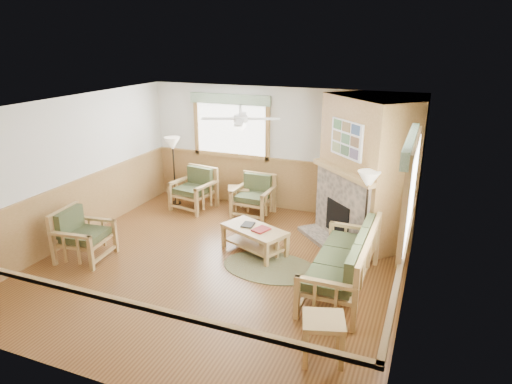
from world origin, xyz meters
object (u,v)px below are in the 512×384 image
at_px(armchair_left, 84,235).
at_px(end_table_sofa, 323,338).
at_px(sofa, 342,261).
at_px(armchair_back_left, 193,189).
at_px(floor_lamp_left, 174,171).
at_px(coffee_table, 254,240).
at_px(end_table_chairs, 239,198).
at_px(armchair_back_right, 253,196).
at_px(footstool, 274,243).
at_px(floor_lamp_right, 366,218).

distance_m(armchair_left, end_table_sofa, 4.61).
distance_m(sofa, armchair_back_left, 4.40).
bearing_deg(floor_lamp_left, coffee_table, -32.19).
height_order(armchair_left, end_table_sofa, armchair_left).
bearing_deg(coffee_table, sofa, 1.26).
xyz_separation_m(coffee_table, end_table_chairs, (-1.12, 1.86, 0.02)).
height_order(armchair_left, end_table_chairs, armchair_left).
bearing_deg(armchair_back_right, armchair_back_left, -173.81).
relative_size(armchair_back_left, end_table_chairs, 1.76).
bearing_deg(armchair_left, coffee_table, -69.84).
xyz_separation_m(armchair_back_right, footstool, (1.03, -1.53, -0.25)).
bearing_deg(floor_lamp_left, armchair_back_right, -0.10).
distance_m(footstool, floor_lamp_left, 3.41).
xyz_separation_m(sofa, floor_lamp_right, (0.17, 1.05, 0.34)).
bearing_deg(coffee_table, armchair_left, -130.20).
height_order(armchair_back_left, coffee_table, armchair_back_left).
bearing_deg(floor_lamp_left, sofa, -28.43).
relative_size(armchair_left, coffee_table, 0.76).
height_order(armchair_back_right, floor_lamp_right, floor_lamp_right).
bearing_deg(armchair_back_right, end_table_sofa, -56.53).
bearing_deg(sofa, armchair_back_left, -120.10).
xyz_separation_m(end_table_sofa, footstool, (-1.50, 2.49, -0.10)).
bearing_deg(end_table_sofa, sofa, 94.52).
bearing_deg(floor_lamp_left, floor_lamp_right, -16.09).
bearing_deg(floor_lamp_right, armchair_back_left, 163.43).
bearing_deg(end_table_chairs, floor_lamp_left, -172.71).
xyz_separation_m(sofa, armchair_left, (-4.35, -0.63, -0.03)).
relative_size(armchair_back_left, armchair_left, 1.02).
bearing_deg(coffee_table, armchair_back_left, 166.92).
bearing_deg(coffee_table, end_table_chairs, 144.47).
relative_size(end_table_chairs, end_table_sofa, 0.94).
bearing_deg(armchair_back_left, coffee_table, -26.90).
xyz_separation_m(coffee_table, end_table_sofa, (1.84, -2.36, 0.04)).
distance_m(armchair_left, end_table_chairs, 3.53).
relative_size(end_table_sofa, floor_lamp_left, 0.35).
height_order(armchair_back_right, end_table_chairs, armchair_back_right).
bearing_deg(armchair_left, floor_lamp_right, -75.96).
xyz_separation_m(end_table_sofa, floor_lamp_right, (0.04, 2.72, 0.54)).
xyz_separation_m(sofa, armchair_back_left, (-3.80, 2.23, -0.02)).
distance_m(sofa, end_table_chairs, 3.82).
bearing_deg(floor_lamp_right, floor_lamp_left, 163.91).
xyz_separation_m(end_table_sofa, floor_lamp_left, (-4.48, 4.02, 0.51)).
relative_size(armchair_back_left, armchair_back_right, 1.05).
height_order(armchair_back_right, armchair_left, armchair_left).
bearing_deg(end_table_sofa, end_table_chairs, 125.10).
height_order(end_table_chairs, floor_lamp_right, floor_lamp_right).
height_order(sofa, footstool, sofa).
distance_m(armchair_back_right, floor_lamp_left, 1.98).
distance_m(armchair_left, floor_lamp_left, 3.00).
height_order(coffee_table, floor_lamp_left, floor_lamp_left).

